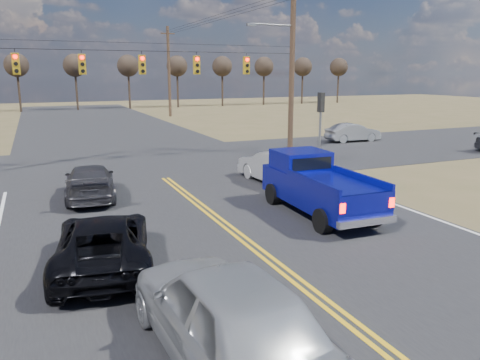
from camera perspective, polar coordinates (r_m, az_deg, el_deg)
name	(u,v)px	position (r m, az deg, el deg)	size (l,w,h in m)	color
ground	(340,316)	(10.18, 12.15, -15.91)	(160.00, 160.00, 0.00)	brown
road_main	(191,199)	(18.63, -5.97, -2.31)	(14.00, 120.00, 0.02)	#28282B
road_cross	(147,164)	(26.18, -11.32, 1.93)	(120.00, 12.00, 0.02)	#28282B
signal_gantry	(153,69)	(25.63, -10.60, 13.12)	(19.60, 4.83, 10.00)	#473323
utility_poles	(146,66)	(24.76, -11.34, 13.48)	(19.60, 58.32, 10.00)	#473323
treeline	(114,61)	(34.56, -15.06, 13.84)	(87.00, 117.80, 7.40)	#33261C
pickup_truck	(317,186)	(16.67, 9.40, -0.67)	(2.36, 5.56, 2.06)	black
silver_suv	(226,313)	(8.21, -1.72, -15.87)	(2.14, 5.32, 1.81)	#A4A7AC
black_suv	(103,242)	(12.42, -16.34, -7.30)	(2.27, 4.92, 1.37)	black
white_car_queue	(276,167)	(21.12, 4.45, 1.63)	(1.59, 4.57, 1.51)	silver
dgrey_car_queue	(90,182)	(19.43, -17.81, -0.21)	(1.87, 4.61, 1.34)	#35343A
cross_car_east_near	(353,133)	(35.12, 13.60, 5.65)	(4.02, 1.40, 1.32)	gray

